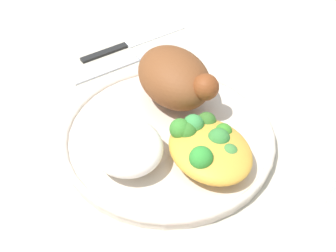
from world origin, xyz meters
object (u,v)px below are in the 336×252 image
object	(u,v)px
mac_cheese_with_broccoli	(208,146)
fork	(124,64)
plate	(168,136)
knife	(126,45)
roasted_chicken	(175,78)
rice_pile	(127,147)

from	to	relation	value
mac_cheese_with_broccoli	fork	distance (m)	0.24
plate	knife	distance (m)	0.23
plate	mac_cheese_with_broccoli	size ratio (longest dim) A/B	2.44
roasted_chicken	mac_cheese_with_broccoli	world-z (taller)	roasted_chicken
mac_cheese_with_broccoli	fork	bearing A→B (deg)	177.10
fork	knife	bearing A→B (deg)	149.22
plate	fork	xyz separation A→B (m)	(-0.17, 0.03, -0.01)
fork	knife	size ratio (longest dim) A/B	0.75
roasted_chicken	knife	distance (m)	0.18
plate	mac_cheese_with_broccoli	distance (m)	0.07
rice_pile	mac_cheese_with_broccoli	bearing A→B (deg)	60.76
plate	fork	distance (m)	0.18
fork	plate	bearing A→B (deg)	-9.56
roasted_chicken	fork	bearing A→B (deg)	-173.71
plate	roasted_chicken	bearing A→B (deg)	139.24
plate	rice_pile	size ratio (longest dim) A/B	2.97
knife	roasted_chicken	bearing A→B (deg)	-4.51
mac_cheese_with_broccoli	rice_pile	bearing A→B (deg)	-119.24
roasted_chicken	rice_pile	xyz separation A→B (m)	(0.06, -0.11, -0.01)
roasted_chicken	fork	xyz separation A→B (m)	(-0.12, -0.01, -0.05)
roasted_chicken	mac_cheese_with_broccoli	distance (m)	0.11
knife	plate	bearing A→B (deg)	-14.41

